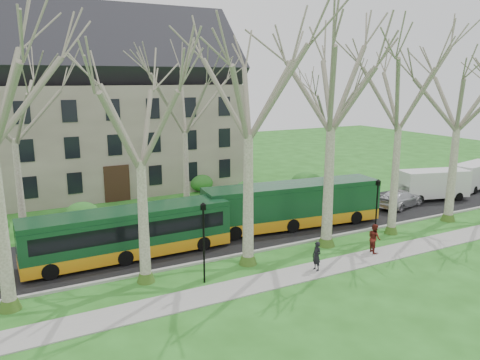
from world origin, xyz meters
name	(u,v)px	position (x,y,z in m)	size (l,w,h in m)	color
ground	(288,256)	(0.00, 0.00, 0.00)	(120.00, 120.00, 0.00)	#235D1A
sidewalk	(313,271)	(0.00, -2.50, 0.03)	(70.00, 2.00, 0.06)	gray
road	(245,231)	(0.00, 5.50, 0.03)	(80.00, 8.00, 0.06)	black
curb	(275,248)	(0.00, 1.50, 0.07)	(80.00, 0.25, 0.14)	#A5A39E
building	(98,105)	(-6.00, 24.00, 8.07)	(26.50, 12.20, 16.00)	slate
tree_row_verge	(288,142)	(0.00, 0.30, 7.00)	(49.00, 7.00, 14.00)	gray
tree_row_far	(196,139)	(-1.33, 11.00, 6.00)	(33.00, 7.00, 12.00)	gray
lamp_row	(299,220)	(0.00, -1.00, 2.57)	(36.22, 0.22, 4.30)	black
hedges	(145,198)	(-4.67, 14.00, 1.00)	(30.60, 8.60, 2.00)	#195922
bus_lead	(129,233)	(-8.55, 4.31, 1.59)	(12.25, 2.55, 3.06)	#113D20
bus_follow	(293,204)	(3.48, 4.71, 1.70)	(13.13, 2.74, 3.28)	#113D20
sedan	(400,198)	(14.40, 4.86, 0.78)	(2.00, 4.93, 1.43)	silver
van_a	(433,185)	(18.83, 5.31, 1.38)	(6.04, 2.20, 2.63)	silver
van_b	(474,176)	(25.66, 6.22, 1.33)	(5.83, 2.12, 2.54)	silver
pedestrian_a	(317,256)	(0.16, -2.57, 0.89)	(0.61, 0.40, 1.66)	black
pedestrian_b	(374,238)	(5.01, -1.97, 0.96)	(0.88, 0.68, 1.80)	#5A1A14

